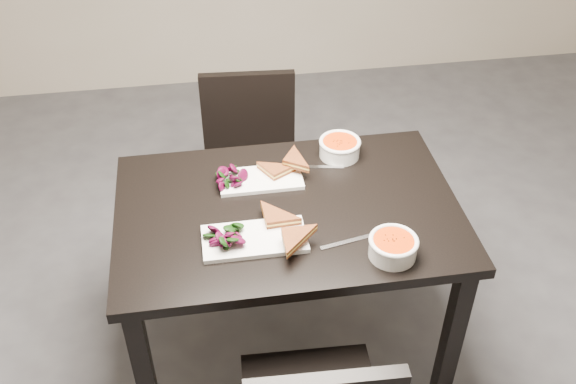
{
  "coord_description": "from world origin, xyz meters",
  "views": [
    {
      "loc": [
        -0.47,
        -1.54,
        2.23
      ],
      "look_at": [
        -0.2,
        0.2,
        0.82
      ],
      "focal_mm": 41.08,
      "sensor_mm": 36.0,
      "label": 1
    }
  ],
  "objects_px": {
    "chair_far": "(251,157)",
    "plate_near": "(254,239)",
    "soup_bowl_near": "(393,246)",
    "plate_far": "(261,179)",
    "table": "(288,229)",
    "soup_bowl_far": "(340,147)"
  },
  "relations": [
    {
      "from": "soup_bowl_near",
      "to": "plate_far",
      "type": "bearing_deg",
      "value": 129.15
    },
    {
      "from": "table",
      "to": "plate_near",
      "type": "height_order",
      "value": "plate_near"
    },
    {
      "from": "plate_near",
      "to": "plate_far",
      "type": "distance_m",
      "value": 0.32
    },
    {
      "from": "soup_bowl_far",
      "to": "chair_far",
      "type": "bearing_deg",
      "value": 126.83
    },
    {
      "from": "chair_far",
      "to": "soup_bowl_far",
      "type": "relative_size",
      "value": 5.31
    },
    {
      "from": "soup_bowl_near",
      "to": "soup_bowl_far",
      "type": "height_order",
      "value": "same"
    },
    {
      "from": "table",
      "to": "plate_near",
      "type": "relative_size",
      "value": 3.51
    },
    {
      "from": "chair_far",
      "to": "soup_bowl_far",
      "type": "bearing_deg",
      "value": -49.19
    },
    {
      "from": "chair_far",
      "to": "plate_far",
      "type": "xyz_separation_m",
      "value": [
        -0.01,
        -0.52,
        0.27
      ]
    },
    {
      "from": "plate_far",
      "to": "table",
      "type": "bearing_deg",
      "value": -65.6
    },
    {
      "from": "chair_far",
      "to": "soup_bowl_far",
      "type": "height_order",
      "value": "chair_far"
    },
    {
      "from": "table",
      "to": "soup_bowl_near",
      "type": "xyz_separation_m",
      "value": [
        0.29,
        -0.29,
        0.14
      ]
    },
    {
      "from": "plate_near",
      "to": "soup_bowl_near",
      "type": "xyz_separation_m",
      "value": [
        0.43,
        -0.14,
        0.03
      ]
    },
    {
      "from": "chair_far",
      "to": "soup_bowl_near",
      "type": "height_order",
      "value": "chair_far"
    },
    {
      "from": "table",
      "to": "soup_bowl_far",
      "type": "distance_m",
      "value": 0.4
    },
    {
      "from": "chair_far",
      "to": "soup_bowl_near",
      "type": "bearing_deg",
      "value": -65.94
    },
    {
      "from": "chair_far",
      "to": "plate_near",
      "type": "distance_m",
      "value": 0.89
    },
    {
      "from": "plate_far",
      "to": "soup_bowl_far",
      "type": "distance_m",
      "value": 0.34
    },
    {
      "from": "chair_far",
      "to": "soup_bowl_near",
      "type": "distance_m",
      "value": 1.08
    },
    {
      "from": "soup_bowl_near",
      "to": "plate_near",
      "type": "bearing_deg",
      "value": 162.47
    },
    {
      "from": "soup_bowl_near",
      "to": "plate_far",
      "type": "distance_m",
      "value": 0.58
    },
    {
      "from": "chair_far",
      "to": "plate_near",
      "type": "relative_size",
      "value": 2.49
    }
  ]
}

